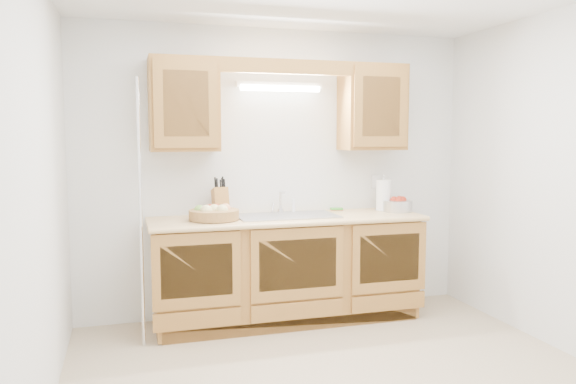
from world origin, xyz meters
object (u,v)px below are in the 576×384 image
object	(u,v)px
fruit_basket	(214,213)
apple_bowl	(398,205)
paper_towel	(384,196)
knife_block	(220,202)

from	to	relation	value
fruit_basket	apple_bowl	distance (m)	1.66
paper_towel	apple_bowl	xyz separation A→B (m)	(0.10, -0.08, -0.08)
paper_towel	apple_bowl	bearing A→B (deg)	-37.74
knife_block	paper_towel	world-z (taller)	knife_block
fruit_basket	paper_towel	xyz separation A→B (m)	(1.55, 0.12, 0.08)
knife_block	apple_bowl	size ratio (longest dim) A/B	1.22
apple_bowl	paper_towel	bearing A→B (deg)	142.26
paper_towel	apple_bowl	size ratio (longest dim) A/B	1.17
fruit_basket	knife_block	distance (m)	0.21
paper_towel	knife_block	bearing A→B (deg)	177.92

